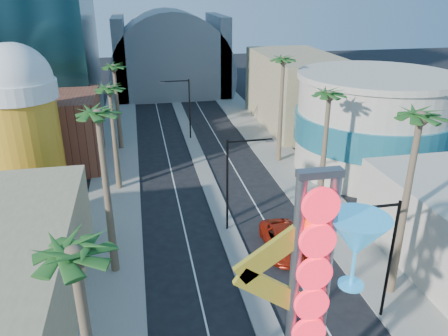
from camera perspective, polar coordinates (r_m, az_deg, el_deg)
sidewalk_west at (r=49.83m, az=-13.94°, el=-0.19°), size 5.00×100.00×0.15m
sidewalk_east at (r=52.26m, az=7.28°, el=1.40°), size 5.00×100.00×0.15m
median at (r=52.94m, az=-3.56°, el=1.83°), size 1.60×84.00×0.15m
brick_filler_west at (r=52.13m, az=-21.41°, el=4.50°), size 10.00×10.00×8.00m
filler_east at (r=64.70m, az=9.42°, el=10.00°), size 10.00×20.00×10.00m
beer_mug at (r=43.78m, az=-24.96°, el=5.94°), size 7.00×7.00×14.50m
turquoise_building at (r=49.72m, az=18.79°, el=5.54°), size 16.60×16.60×10.60m
canopy at (r=84.56m, az=-6.95°, el=12.62°), size 22.00×16.00×22.00m
neon_sign at (r=19.61m, az=13.46°, el=-14.31°), size 6.53×2.60×12.55m
streetlight_0 at (r=34.79m, az=1.32°, el=-1.08°), size 3.79×0.25×8.00m
streetlight_1 at (r=57.11m, az=-5.08°, el=8.41°), size 3.79×0.25×8.00m
streetlight_2 at (r=27.13m, az=20.20°, el=-10.13°), size 3.45×0.25×8.00m
palm_0 at (r=16.03m, az=-18.69°, el=-12.75°), size 2.40×2.40×11.70m
palm_1 at (r=28.33m, az=-15.99°, el=5.24°), size 2.40×2.40×12.70m
palm_2 at (r=42.18m, az=-14.64°, el=9.07°), size 2.40×2.40×11.20m
palm_3 at (r=53.93m, az=-14.15°, el=11.98°), size 2.40×2.40×11.20m
palm_5 at (r=27.23m, az=24.03°, el=4.41°), size 2.40×2.40×13.20m
palm_6 at (r=37.59m, az=13.52°, el=8.27°), size 2.40×2.40×11.70m
palm_7 at (r=48.32m, az=7.72°, el=12.89°), size 2.40×2.40×12.70m
red_pickup at (r=34.23m, az=7.83°, el=-9.40°), size 3.09×6.15×1.67m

